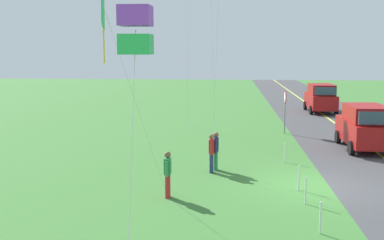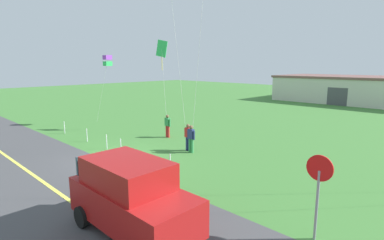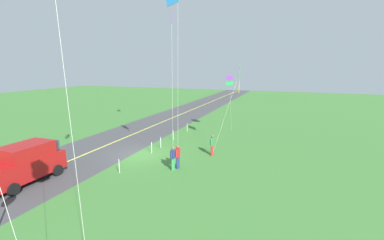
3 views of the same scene
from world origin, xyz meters
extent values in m
cube|color=#3D7533|center=(0.00, 0.00, -0.05)|extent=(120.00, 120.00, 0.10)
cube|color=maroon|center=(6.81, -3.58, 0.89)|extent=(4.40, 1.90, 1.10)
cube|color=maroon|center=(6.56, -3.58, 1.84)|extent=(2.73, 1.75, 0.80)
cube|color=#334756|center=(7.64, -3.58, 1.84)|extent=(0.10, 1.62, 0.64)
cube|color=#334756|center=(4.94, -3.58, 1.84)|extent=(0.10, 1.62, 0.60)
cylinder|color=black|center=(8.24, -2.63, 0.34)|extent=(0.68, 0.22, 0.68)
cylinder|color=black|center=(8.24, -4.53, 0.34)|extent=(0.68, 0.22, 0.68)
cylinder|color=black|center=(5.38, -2.63, 0.34)|extent=(0.68, 0.22, 0.68)
cube|color=maroon|center=(20.89, -4.06, 0.89)|extent=(4.40, 1.90, 1.10)
cube|color=maroon|center=(20.64, -4.06, 1.84)|extent=(2.73, 1.75, 0.80)
cube|color=#334756|center=(21.73, -4.06, 1.84)|extent=(0.10, 1.62, 0.64)
cube|color=#334756|center=(19.02, -4.06, 1.84)|extent=(0.10, 1.62, 0.60)
cylinder|color=black|center=(22.32, -3.11, 0.34)|extent=(0.68, 0.22, 0.68)
cylinder|color=black|center=(22.32, -5.01, 0.34)|extent=(0.68, 0.22, 0.68)
cylinder|color=black|center=(19.46, -3.11, 0.34)|extent=(0.68, 0.22, 0.68)
cylinder|color=black|center=(19.46, -5.01, 0.34)|extent=(0.68, 0.22, 0.68)
cylinder|color=gray|center=(10.89, -0.10, 1.05)|extent=(0.08, 0.08, 2.10)
cylinder|color=red|center=(10.89, -0.10, 2.18)|extent=(0.76, 0.04, 0.76)
cylinder|color=white|center=(10.89, -0.07, 2.18)|extent=(0.62, 0.01, 0.62)
cylinder|color=red|center=(-1.85, 5.26, 0.41)|extent=(0.16, 0.16, 0.82)
cylinder|color=red|center=(-1.67, 5.26, 0.41)|extent=(0.16, 0.16, 0.82)
cube|color=#338C4C|center=(-1.76, 5.26, 1.10)|extent=(0.36, 0.22, 0.56)
cylinder|color=#338C4C|center=(-2.00, 5.26, 1.05)|extent=(0.10, 0.10, 0.52)
cylinder|color=#338C4C|center=(-1.52, 5.26, 1.05)|extent=(0.10, 0.10, 0.52)
sphere|color=brown|center=(-1.76, 5.26, 1.49)|extent=(0.22, 0.22, 0.22)
cylinder|color=#338C4C|center=(1.95, 3.73, 0.41)|extent=(0.16, 0.16, 0.82)
cylinder|color=#338C4C|center=(2.13, 3.73, 0.41)|extent=(0.16, 0.16, 0.82)
cube|color=navy|center=(2.04, 3.73, 1.10)|extent=(0.36, 0.22, 0.56)
cylinder|color=navy|center=(1.80, 3.73, 1.05)|extent=(0.10, 0.10, 0.52)
cylinder|color=navy|center=(2.28, 3.73, 1.05)|extent=(0.10, 0.10, 0.52)
sphere|color=brown|center=(2.04, 3.73, 1.49)|extent=(0.22, 0.22, 0.22)
cylinder|color=navy|center=(1.54, 3.90, 0.41)|extent=(0.16, 0.16, 0.82)
cylinder|color=navy|center=(1.72, 3.90, 0.41)|extent=(0.16, 0.16, 0.82)
cube|color=red|center=(1.63, 3.90, 1.10)|extent=(0.36, 0.22, 0.56)
cylinder|color=red|center=(1.39, 3.90, 1.05)|extent=(0.10, 0.10, 0.52)
cylinder|color=red|center=(1.87, 3.90, 1.05)|extent=(0.10, 0.10, 0.52)
sphere|color=brown|center=(1.63, 3.90, 1.49)|extent=(0.22, 0.22, 0.22)
cylinder|color=silver|center=(-2.88, 6.00, 3.10)|extent=(2.26, 1.50, 6.21)
cube|color=green|center=(-4.00, 6.74, 6.20)|extent=(1.11, 0.26, 1.36)
cylinder|color=yellow|center=(-4.00, 6.74, 5.30)|extent=(0.04, 0.04, 1.40)
cylinder|color=silver|center=(2.41, 3.93, 5.31)|extent=(0.75, 0.41, 10.63)
cylinder|color=silver|center=(12.57, 5.96, 7.78)|extent=(1.09, 0.50, 15.57)
cylinder|color=silver|center=(-9.78, 4.84, 2.67)|extent=(2.10, 0.14, 5.35)
cube|color=purple|center=(-8.74, 4.90, 5.59)|extent=(0.56, 0.56, 0.36)
cube|color=green|center=(-8.74, 4.90, 5.09)|extent=(0.56, 0.56, 0.36)
cylinder|color=silver|center=(14.18, 5.89, 4.52)|extent=(1.14, 0.18, 9.05)
cylinder|color=silver|center=(-4.61, 0.70, 0.45)|extent=(0.05, 0.05, 0.90)
cylinder|color=silver|center=(-2.11, 0.70, 0.45)|extent=(0.05, 0.05, 0.90)
cylinder|color=silver|center=(-0.57, 0.70, 0.45)|extent=(0.05, 0.05, 0.90)
cylinder|color=silver|center=(3.65, 0.70, 0.45)|extent=(0.05, 0.05, 0.90)
camera|label=1|loc=(-17.22, 3.24, 5.02)|focal=44.38mm
camera|label=2|loc=(14.03, -8.43, 5.04)|focal=28.54mm
camera|label=3|loc=(17.21, 10.77, 6.66)|focal=25.21mm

